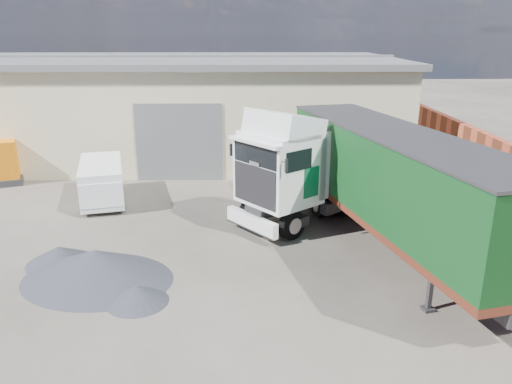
{
  "coord_description": "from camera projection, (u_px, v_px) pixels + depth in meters",
  "views": [
    {
      "loc": [
        1.19,
        -12.65,
        6.76
      ],
      "look_at": [
        1.44,
        3.0,
        1.66
      ],
      "focal_mm": 35.0,
      "sensor_mm": 36.0,
      "label": 1
    }
  ],
  "objects": [
    {
      "name": "box_trailer",
      "position": [
        392.0,
        178.0,
        15.55
      ],
      "size": [
        5.13,
        11.83,
        3.85
      ],
      "rotation": [
        0.0,
        0.0,
        0.24
      ],
      "color": "#2D2D30",
      "rests_on": "ground"
    },
    {
      "name": "brick_boundary_wall",
      "position": [
        510.0,
        177.0,
        19.59
      ],
      "size": [
        0.35,
        26.0,
        2.5
      ],
      "primitive_type": "cube",
      "color": "brown",
      "rests_on": "ground"
    },
    {
      "name": "gravel_heap",
      "position": [
        94.0,
        265.0,
        14.08
      ],
      "size": [
        5.26,
        5.24,
        0.91
      ],
      "rotation": [
        0.0,
        0.0,
        -0.22
      ],
      "color": "black",
      "rests_on": "ground"
    },
    {
      "name": "ground",
      "position": [
        207.0,
        281.0,
        14.1
      ],
      "size": [
        120.0,
        120.0,
        0.0
      ],
      "primitive_type": "plane",
      "color": "black",
      "rests_on": "ground"
    },
    {
      "name": "tractor_unit",
      "position": [
        295.0,
        176.0,
        17.84
      ],
      "size": [
        6.3,
        5.79,
        4.24
      ],
      "rotation": [
        0.0,
        0.0,
        -0.88
      ],
      "color": "black",
      "rests_on": "ground"
    },
    {
      "name": "panel_van",
      "position": [
        102.0,
        183.0,
        20.27
      ],
      "size": [
        2.58,
        4.25,
        1.62
      ],
      "rotation": [
        0.0,
        0.0,
        0.26
      ],
      "color": "black",
      "rests_on": "ground"
    },
    {
      "name": "warehouse",
      "position": [
        122.0,
        105.0,
        28.39
      ],
      "size": [
        30.6,
        12.6,
        5.42
      ],
      "color": "beige",
      "rests_on": "ground"
    }
  ]
}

